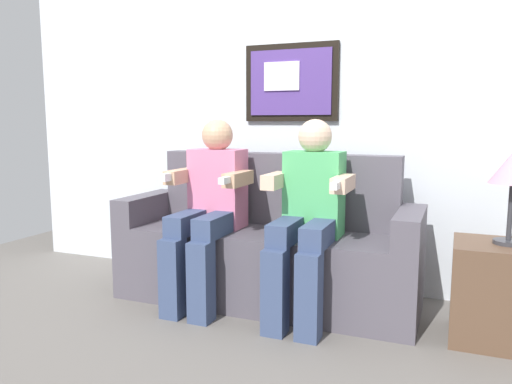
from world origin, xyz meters
TOP-DOWN VIEW (x-y plane):
  - ground_plane at (0.00, 0.00)m, footprint 5.47×5.47m
  - back_wall_assembly at (0.00, 0.76)m, footprint 4.21×0.10m
  - couch at (0.00, 0.33)m, footprint 1.81×0.58m
  - person_on_left at (-0.31, 0.16)m, footprint 0.46×0.56m
  - person_on_right at (0.31, 0.16)m, footprint 0.46×0.56m
  - side_table_right at (1.26, 0.22)m, footprint 0.40×0.40m

SIDE VIEW (x-z plane):
  - ground_plane at x=0.00m, z-range 0.00..0.00m
  - side_table_right at x=1.26m, z-range 0.00..0.50m
  - couch at x=0.00m, z-range -0.14..0.76m
  - person_on_right at x=0.31m, z-range 0.05..1.16m
  - person_on_left at x=-0.31m, z-range 0.05..1.16m
  - back_wall_assembly at x=0.00m, z-range 0.00..2.60m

